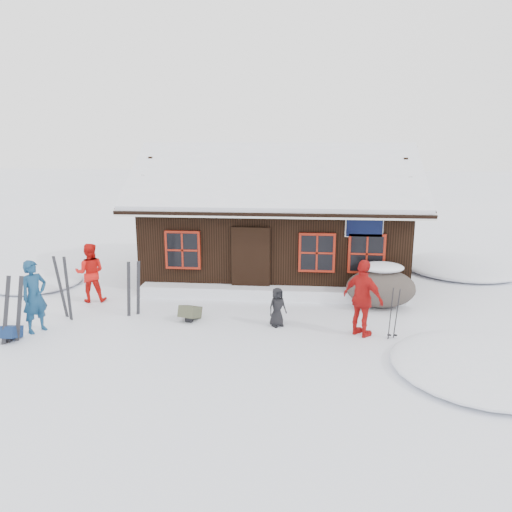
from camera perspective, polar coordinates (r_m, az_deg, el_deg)
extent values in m
plane|color=white|center=(12.62, -5.83, -7.84)|extent=(120.00, 120.00, 0.00)
cube|color=black|center=(16.88, 2.30, 2.11)|extent=(8.00, 5.00, 2.50)
cube|color=black|center=(15.13, 2.08, 8.83)|extent=(8.90, 3.14, 1.88)
cube|color=black|center=(18.07, 2.60, 9.58)|extent=(8.90, 3.14, 1.88)
cube|color=white|center=(15.12, 2.08, 9.36)|extent=(8.72, 3.07, 1.86)
cube|color=white|center=(18.06, 2.61, 10.02)|extent=(8.72, 3.07, 1.86)
cube|color=white|center=(16.55, 2.39, 12.24)|extent=(8.81, 0.22, 0.14)
cube|color=silver|center=(13.76, 1.71, 4.73)|extent=(8.90, 0.10, 0.20)
cube|color=black|center=(14.50, -0.60, -0.79)|extent=(1.00, 0.10, 2.00)
cube|color=black|center=(14.27, 12.29, 3.39)|extent=(1.00, 0.06, 0.60)
cube|color=maroon|center=(14.74, -8.37, 0.70)|extent=(1.04, 0.10, 1.14)
cube|color=black|center=(14.70, -8.40, 0.67)|extent=(0.90, 0.04, 1.00)
cube|color=maroon|center=(14.34, 6.97, 0.39)|extent=(1.04, 0.10, 1.14)
cube|color=black|center=(14.31, 6.97, 0.36)|extent=(0.90, 0.04, 1.00)
cube|color=maroon|center=(14.46, 12.52, 0.27)|extent=(1.04, 0.10, 1.14)
cube|color=black|center=(14.42, 12.54, 0.24)|extent=(0.90, 0.04, 1.00)
cube|color=white|center=(14.49, 1.70, -4.20)|extent=(7.60, 0.60, 0.35)
ellipsoid|color=white|center=(17.36, -23.73, -2.97)|extent=(2.80, 2.80, 0.34)
ellipsoid|color=white|center=(11.19, 24.41, -11.92)|extent=(3.60, 3.60, 0.43)
ellipsoid|color=white|center=(18.99, 22.42, -1.51)|extent=(4.00, 4.00, 0.48)
imported|color=navy|center=(12.98, -23.98, -4.24)|extent=(0.68, 0.77, 1.76)
imported|color=red|center=(14.83, -18.43, -1.81)|extent=(0.95, 0.82, 1.68)
imported|color=#AE1311|center=(11.87, 12.13, -4.77)|extent=(1.09, 1.05, 1.83)
imported|color=black|center=(12.34, 2.45, -5.85)|extent=(0.57, 0.53, 0.98)
ellipsoid|color=#4C433D|center=(14.16, 14.06, -3.57)|extent=(1.89, 1.42, 1.04)
ellipsoid|color=white|center=(14.03, 14.16, -1.78)|extent=(1.19, 0.86, 0.26)
cube|color=black|center=(12.58, -26.66, -5.64)|extent=(0.27, 0.29, 1.62)
cube|color=black|center=(12.54, -25.45, -5.56)|extent=(0.39, 0.07, 1.62)
cube|color=black|center=(13.81, -21.44, -3.38)|extent=(0.32, 0.07, 1.68)
cube|color=black|center=(13.60, -20.71, -3.57)|extent=(0.23, 0.24, 1.68)
cube|color=black|center=(13.38, -14.34, -3.79)|extent=(0.14, 0.14, 1.50)
cube|color=black|center=(13.42, -13.30, -3.68)|extent=(0.18, 0.06, 1.50)
cylinder|color=black|center=(11.97, 15.14, -6.45)|extent=(0.09, 0.11, 1.26)
cylinder|color=black|center=(11.99, 15.78, -6.45)|extent=(0.09, 0.11, 1.26)
cube|color=#11254D|center=(12.91, -26.27, -8.07)|extent=(0.41, 0.53, 0.27)
cube|color=#434531|center=(12.93, -7.53, -6.66)|extent=(0.54, 0.64, 0.30)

